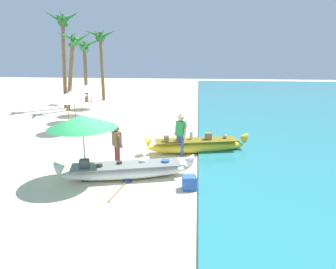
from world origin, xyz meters
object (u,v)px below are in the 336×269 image
(patio_umbrella_large, at_px, (82,122))
(cooler_box, at_px, (189,183))
(palm_tree_tall_inland, at_px, (63,33))
(paddle, at_px, (122,187))
(person_tourist_customer, at_px, (117,145))
(palm_tree_leaning_seaward, at_px, (85,50))
(palm_tree_mid_cluster, at_px, (101,42))
(palm_tree_far_behind, at_px, (73,48))
(person_vendor_hatted, at_px, (181,131))
(boat_white_foreground, at_px, (126,170))
(boat_yellow_midground, at_px, (196,145))

(patio_umbrella_large, distance_m, cooler_box, 3.92)
(palm_tree_tall_inland, relative_size, paddle, 4.36)
(cooler_box, bearing_deg, person_tourist_customer, 142.80)
(palm_tree_tall_inland, xyz_separation_m, palm_tree_leaning_seaward, (0.39, 3.04, -1.21))
(palm_tree_mid_cluster, height_order, palm_tree_far_behind, palm_tree_mid_cluster)
(person_vendor_hatted, xyz_separation_m, palm_tree_mid_cluster, (-7.64, 14.41, 3.93))
(boat_white_foreground, relative_size, palm_tree_tall_inland, 0.66)
(palm_tree_mid_cluster, bearing_deg, patio_umbrella_large, -74.98)
(boat_white_foreground, xyz_separation_m, palm_tree_far_behind, (-6.32, 11.87, 4.15))
(boat_yellow_midground, bearing_deg, cooler_box, -93.04)
(palm_tree_leaning_seaward, xyz_separation_m, cooler_box, (9.15, -16.61, -4.07))
(boat_yellow_midground, bearing_deg, palm_tree_tall_inland, 134.57)
(boat_white_foreground, relative_size, boat_yellow_midground, 1.04)
(boat_white_foreground, distance_m, palm_tree_leaning_seaward, 17.85)
(person_tourist_customer, xyz_separation_m, cooler_box, (2.64, -1.43, -0.73))
(palm_tree_tall_inland, distance_m, cooler_box, 17.40)
(boat_yellow_midground, xyz_separation_m, palm_tree_mid_cluster, (-8.29, 13.97, 4.64))
(palm_tree_leaning_seaward, xyz_separation_m, palm_tree_far_behind, (0.68, -4.06, 0.14))
(person_tourist_customer, height_order, palm_tree_mid_cluster, palm_tree_mid_cluster)
(patio_umbrella_large, relative_size, cooler_box, 5.11)
(patio_umbrella_large, relative_size, palm_tree_far_behind, 0.39)
(palm_tree_tall_inland, height_order, palm_tree_leaning_seaward, palm_tree_tall_inland)
(person_tourist_customer, relative_size, palm_tree_far_behind, 0.29)
(palm_tree_leaning_seaward, distance_m, palm_tree_far_behind, 4.12)
(patio_umbrella_large, xyz_separation_m, paddle, (1.34, -0.51, -1.97))
(boat_yellow_midground, distance_m, patio_umbrella_large, 5.19)
(boat_yellow_midground, xyz_separation_m, palm_tree_far_behind, (-8.66, 8.86, 4.11))
(palm_tree_far_behind, distance_m, cooler_box, 15.71)
(palm_tree_tall_inland, bearing_deg, boat_yellow_midground, -45.43)
(boat_yellow_midground, distance_m, palm_tree_tall_inland, 14.81)
(patio_umbrella_large, bearing_deg, boat_yellow_midground, 41.80)
(palm_tree_tall_inland, bearing_deg, palm_tree_far_behind, -43.53)
(boat_white_foreground, xyz_separation_m, palm_tree_mid_cluster, (-5.94, 16.98, 4.68))
(palm_tree_leaning_seaward, relative_size, cooler_box, 12.15)
(boat_white_foreground, height_order, cooler_box, boat_white_foreground)
(person_tourist_customer, xyz_separation_m, paddle, (0.51, -1.53, -0.91))
(palm_tree_mid_cluster, bearing_deg, palm_tree_tall_inland, -109.49)
(person_tourist_customer, distance_m, palm_tree_mid_cluster, 17.59)
(paddle, bearing_deg, boat_white_foreground, 91.51)
(boat_white_foreground, relative_size, paddle, 2.87)
(patio_umbrella_large, bearing_deg, paddle, -20.90)
(boat_yellow_midground, relative_size, palm_tree_tall_inland, 0.63)
(palm_tree_mid_cluster, bearing_deg, paddle, -71.43)
(boat_yellow_midground, relative_size, paddle, 2.76)
(palm_tree_tall_inland, distance_m, palm_tree_leaning_seaward, 3.30)
(person_vendor_hatted, height_order, cooler_box, person_vendor_hatted)
(patio_umbrella_large, distance_m, palm_tree_far_behind, 13.35)
(palm_tree_mid_cluster, height_order, cooler_box, palm_tree_mid_cluster)
(person_tourist_customer, xyz_separation_m, palm_tree_mid_cluster, (-5.46, 16.23, 4.02))
(palm_tree_mid_cluster, bearing_deg, boat_yellow_midground, -59.32)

